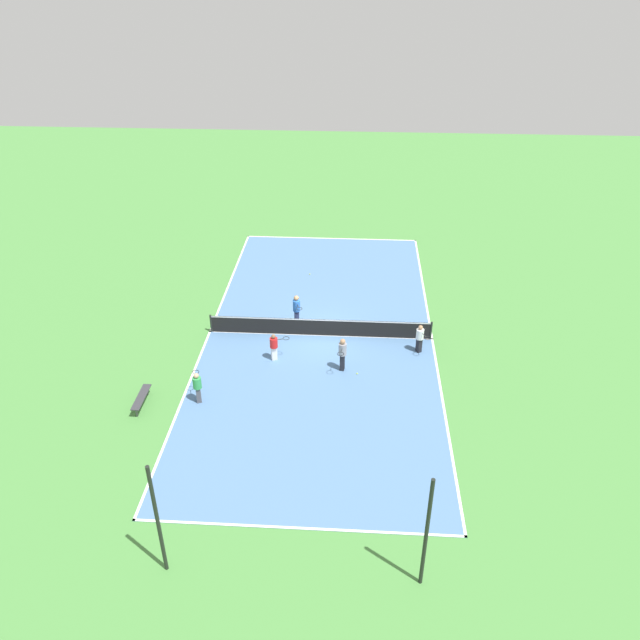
{
  "coord_description": "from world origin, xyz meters",
  "views": [
    {
      "loc": [
        -1.63,
        26.12,
        16.61
      ],
      "look_at": [
        0.0,
        0.0,
        0.9
      ],
      "focal_mm": 35.0,
      "sensor_mm": 36.0,
      "label": 1
    }
  ],
  "objects_px": {
    "tennis_net": "(320,327)",
    "player_coach_red": "(274,345)",
    "bench": "(141,398)",
    "player_baseline_gray": "(342,352)",
    "player_far_green": "(197,386)",
    "fence_post_back_left": "(426,534)",
    "fence_post_back_right": "(158,520)",
    "tennis_ball_near_net": "(310,274)",
    "player_near_blue": "(297,309)",
    "tennis_ball_far_baseline": "(357,373)",
    "player_near_white": "(420,337)"
  },
  "relations": [
    {
      "from": "player_baseline_gray",
      "to": "fence_post_back_right",
      "type": "distance_m",
      "value": 12.12
    },
    {
      "from": "tennis_ball_near_net",
      "to": "player_baseline_gray",
      "type": "bearing_deg",
      "value": 103.1
    },
    {
      "from": "player_baseline_gray",
      "to": "fence_post_back_right",
      "type": "bearing_deg",
      "value": -18.07
    },
    {
      "from": "tennis_net",
      "to": "player_near_blue",
      "type": "height_order",
      "value": "player_near_blue"
    },
    {
      "from": "tennis_net",
      "to": "player_coach_red",
      "type": "height_order",
      "value": "player_coach_red"
    },
    {
      "from": "player_coach_red",
      "to": "tennis_ball_far_baseline",
      "type": "xyz_separation_m",
      "value": [
        -3.87,
        0.95,
        -0.73
      ]
    },
    {
      "from": "bench",
      "to": "fence_post_back_right",
      "type": "distance_m",
      "value": 8.68
    },
    {
      "from": "tennis_net",
      "to": "fence_post_back_right",
      "type": "height_order",
      "value": "fence_post_back_right"
    },
    {
      "from": "tennis_ball_far_baseline",
      "to": "player_near_white",
      "type": "bearing_deg",
      "value": -145.2
    },
    {
      "from": "bench",
      "to": "tennis_ball_near_net",
      "type": "bearing_deg",
      "value": 154.03
    },
    {
      "from": "tennis_net",
      "to": "player_far_green",
      "type": "relative_size",
      "value": 7.57
    },
    {
      "from": "player_baseline_gray",
      "to": "fence_post_back_left",
      "type": "xyz_separation_m",
      "value": [
        -2.73,
        10.93,
        1.19
      ]
    },
    {
      "from": "fence_post_back_left",
      "to": "tennis_ball_far_baseline",
      "type": "bearing_deg",
      "value": -79.13
    },
    {
      "from": "player_near_white",
      "to": "fence_post_back_right",
      "type": "bearing_deg",
      "value": -63.7
    },
    {
      "from": "bench",
      "to": "player_baseline_gray",
      "type": "relative_size",
      "value": 1.07
    },
    {
      "from": "tennis_ball_far_baseline",
      "to": "player_coach_red",
      "type": "bearing_deg",
      "value": -13.85
    },
    {
      "from": "player_coach_red",
      "to": "player_baseline_gray",
      "type": "distance_m",
      "value": 3.25
    },
    {
      "from": "fence_post_back_right",
      "to": "tennis_net",
      "type": "bearing_deg",
      "value": -105.85
    },
    {
      "from": "player_near_white",
      "to": "tennis_ball_far_baseline",
      "type": "height_order",
      "value": "player_near_white"
    },
    {
      "from": "tennis_net",
      "to": "player_baseline_gray",
      "type": "xyz_separation_m",
      "value": [
        -1.19,
        2.88,
        0.46
      ]
    },
    {
      "from": "player_near_blue",
      "to": "player_baseline_gray",
      "type": "height_order",
      "value": "player_near_blue"
    },
    {
      "from": "player_baseline_gray",
      "to": "tennis_net",
      "type": "bearing_deg",
      "value": -150.49
    },
    {
      "from": "bench",
      "to": "fence_post_back_right",
      "type": "xyz_separation_m",
      "value": [
        -3.22,
        7.86,
        1.76
      ]
    },
    {
      "from": "player_far_green",
      "to": "tennis_ball_near_net",
      "type": "height_order",
      "value": "player_far_green"
    },
    {
      "from": "player_far_green",
      "to": "tennis_ball_far_baseline",
      "type": "bearing_deg",
      "value": -88.28
    },
    {
      "from": "tennis_ball_far_baseline",
      "to": "tennis_net",
      "type": "bearing_deg",
      "value": -59.42
    },
    {
      "from": "player_coach_red",
      "to": "fence_post_back_left",
      "type": "relative_size",
      "value": 0.32
    },
    {
      "from": "tennis_ball_near_net",
      "to": "fence_post_back_left",
      "type": "bearing_deg",
      "value": 103.59
    },
    {
      "from": "bench",
      "to": "player_coach_red",
      "type": "relative_size",
      "value": 1.29
    },
    {
      "from": "fence_post_back_left",
      "to": "player_coach_red",
      "type": "bearing_deg",
      "value": -62.96
    },
    {
      "from": "fence_post_back_left",
      "to": "fence_post_back_right",
      "type": "distance_m",
      "value": 7.84
    },
    {
      "from": "player_coach_red",
      "to": "bench",
      "type": "bearing_deg",
      "value": -166.92
    },
    {
      "from": "player_near_white",
      "to": "fence_post_back_left",
      "type": "bearing_deg",
      "value": -33.06
    },
    {
      "from": "bench",
      "to": "player_far_green",
      "type": "relative_size",
      "value": 1.21
    },
    {
      "from": "tennis_net",
      "to": "player_baseline_gray",
      "type": "bearing_deg",
      "value": 112.51
    },
    {
      "from": "player_near_blue",
      "to": "fence_post_back_left",
      "type": "xyz_separation_m",
      "value": [
        -5.15,
        14.65,
        1.14
      ]
    },
    {
      "from": "fence_post_back_right",
      "to": "bench",
      "type": "bearing_deg",
      "value": -67.76
    },
    {
      "from": "player_coach_red",
      "to": "tennis_ball_near_net",
      "type": "bearing_deg",
      "value": 61.02
    },
    {
      "from": "tennis_net",
      "to": "tennis_ball_near_net",
      "type": "xyz_separation_m",
      "value": [
        1.02,
        -6.62,
        -0.45
      ]
    },
    {
      "from": "player_near_blue",
      "to": "fence_post_back_left",
      "type": "distance_m",
      "value": 15.57
    },
    {
      "from": "bench",
      "to": "player_near_white",
      "type": "distance_m",
      "value": 12.85
    },
    {
      "from": "player_coach_red",
      "to": "tennis_ball_far_baseline",
      "type": "distance_m",
      "value": 4.05
    },
    {
      "from": "tennis_ball_near_net",
      "to": "bench",
      "type": "bearing_deg",
      "value": 64.03
    },
    {
      "from": "player_coach_red",
      "to": "tennis_ball_near_net",
      "type": "xyz_separation_m",
      "value": [
        -0.97,
        -8.85,
        -0.73
      ]
    },
    {
      "from": "player_near_white",
      "to": "player_near_blue",
      "type": "height_order",
      "value": "player_near_blue"
    },
    {
      "from": "tennis_ball_near_net",
      "to": "fence_post_back_left",
      "type": "xyz_separation_m",
      "value": [
        -4.94,
        20.42,
        2.1
      ]
    },
    {
      "from": "tennis_ball_near_net",
      "to": "tennis_ball_far_baseline",
      "type": "distance_m",
      "value": 10.22
    },
    {
      "from": "tennis_net",
      "to": "player_near_blue",
      "type": "distance_m",
      "value": 1.58
    },
    {
      "from": "player_baseline_gray",
      "to": "player_far_green",
      "type": "distance_m",
      "value": 6.56
    },
    {
      "from": "fence_post_back_right",
      "to": "fence_post_back_left",
      "type": "bearing_deg",
      "value": 180.0
    }
  ]
}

